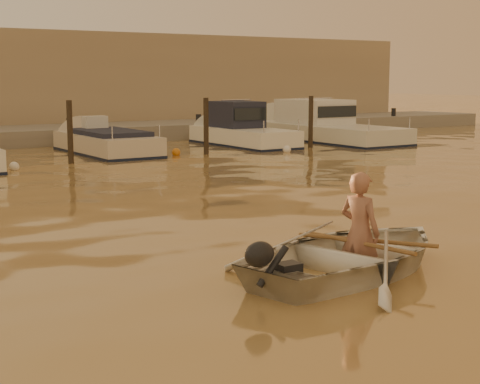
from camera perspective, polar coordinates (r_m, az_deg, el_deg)
ground_plane at (r=12.36m, az=10.37°, el=-3.98°), size 160.00×160.00×0.00m
dinghy at (r=10.50m, az=8.92°, el=-4.69°), size 4.37×3.57×0.79m
person at (r=10.52m, az=9.27°, el=-3.09°), size 0.55×0.71×1.72m
outboard_motor at (r=9.33m, az=3.66°, el=-6.30°), size 0.97×0.60×0.70m
oar_port at (r=10.67m, az=9.70°, el=-3.70°), size 0.97×1.92×0.13m
oar_starboard at (r=10.51m, az=9.09°, el=-3.88°), size 0.20×2.10×0.13m
moored_boat_3 at (r=26.91m, az=-10.30°, el=3.44°), size 2.13×6.12×0.95m
moored_boat_4 at (r=29.61m, az=0.26°, el=4.85°), size 1.98×6.21×1.75m
moored_boat_5 at (r=32.11m, az=6.66°, el=5.11°), size 2.70×8.91×1.75m
piling_2 at (r=24.04m, az=-13.04°, el=4.33°), size 0.18×0.18×2.20m
piling_3 at (r=26.15m, az=-2.65°, el=4.90°), size 0.18×0.18×2.20m
piling_4 at (r=28.79m, az=5.51°, el=5.24°), size 0.18×0.18×2.20m
fender_c at (r=22.73m, az=-17.12°, el=1.88°), size 0.30×0.30×0.30m
fender_d at (r=25.96m, az=-4.98°, el=3.08°), size 0.30×0.30×0.30m
fender_e at (r=26.97m, az=3.66°, el=3.31°), size 0.30×0.30×0.30m
quay at (r=31.49m, az=-17.42°, el=3.82°), size 52.00×4.00×1.00m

